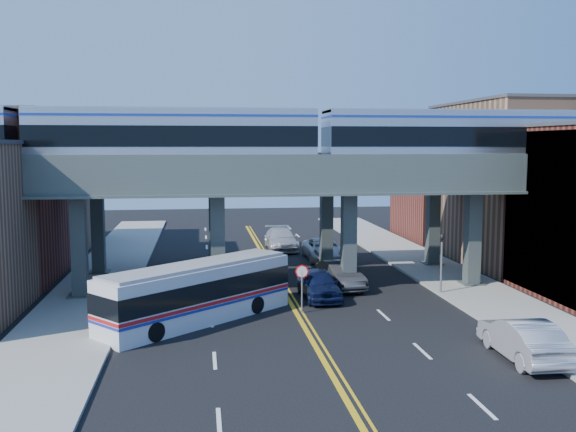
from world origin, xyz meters
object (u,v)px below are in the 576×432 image
stop_sign (302,281)px  traffic_signal (442,257)px  car_lane_c (324,249)px  car_parked_curb (523,339)px  car_lane_d (281,239)px  transit_bus (198,293)px  transit_train (175,137)px  car_lane_b (341,275)px  car_lane_a (319,284)px

stop_sign → traffic_signal: (8.90, 3.00, 0.54)m
traffic_signal → car_lane_c: traffic_signal is taller
stop_sign → car_parked_curb: (8.01, -8.54, -0.88)m
car_lane_d → transit_bus: bearing=-107.6°
traffic_signal → transit_bus: size_ratio=0.41×
transit_train → car_lane_b: size_ratio=10.03×
stop_sign → car_lane_d: (1.50, 20.83, -0.86)m
transit_bus → car_parked_curb: (13.49, -7.64, -0.59)m
transit_train → car_parked_curb: transit_train is taller
transit_train → stop_sign: transit_train is taller
car_lane_a → car_parked_curb: car_parked_curb is taller
transit_bus → car_lane_c: (9.68, 16.43, -0.64)m
car_lane_a → car_parked_curb: (6.51, -11.62, 0.02)m
stop_sign → traffic_signal: size_ratio=0.64×
car_lane_c → car_parked_curb: 24.37m
stop_sign → car_lane_d: bearing=85.9°
transit_bus → stop_sign: bearing=-31.5°
car_parked_curb → car_lane_c: bearing=-79.6°
transit_train → car_lane_d: transit_train is taller
transit_bus → car_lane_b: size_ratio=1.98×
stop_sign → transit_bus: 5.56m
car_lane_b → car_parked_curb: (4.65, -14.17, 0.04)m
transit_bus → car_lane_d: bearing=31.4°
stop_sign → traffic_signal: traffic_signal is taller
transit_train → car_lane_a: bearing=-13.2°
car_lane_a → car_lane_d: car_lane_d is taller
stop_sign → car_lane_b: bearing=59.2°
stop_sign → transit_bus: transit_bus is taller
stop_sign → car_lane_c: bearing=74.9°
car_lane_d → car_lane_c: bearing=-62.8°
traffic_signal → car_parked_curb: (-0.89, -11.54, -1.43)m
car_lane_c → transit_bus: bearing=-120.5°
car_lane_b → car_lane_d: size_ratio=0.81×
transit_train → car_lane_d: 19.76m
car_lane_c → car_lane_d: (-2.70, 5.30, 0.08)m
car_lane_a → car_lane_d: size_ratio=0.81×
transit_train → car_lane_c: bearing=44.0°
stop_sign → transit_train: bearing=143.4°
transit_bus → traffic_signal: bearing=-25.6°
transit_bus → car_lane_b: 11.01m
transit_train → transit_bus: bearing=-78.1°
car_lane_c → stop_sign: bearing=-105.1°
traffic_signal → transit_bus: 14.92m
transit_bus → car_lane_c: 19.08m
car_lane_a → car_lane_b: car_lane_a is taller
transit_train → traffic_signal: (15.62, -2.00, -7.10)m
traffic_signal → car_lane_d: bearing=112.5°
transit_train → traffic_signal: bearing=-7.3°
transit_train → car_lane_c: 17.43m
car_lane_c → car_parked_curb: (3.81, -24.07, 0.06)m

